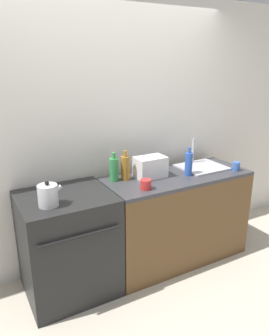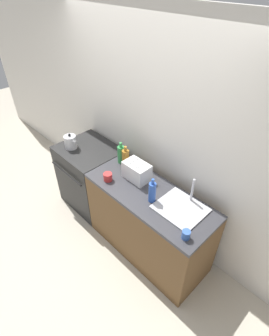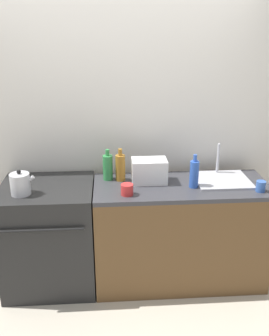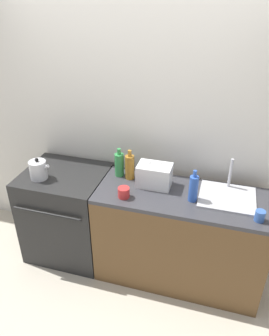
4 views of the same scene
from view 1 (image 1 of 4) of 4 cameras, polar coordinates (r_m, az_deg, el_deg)
name	(u,v)px [view 1 (image 1 of 4)]	position (r m, az deg, el deg)	size (l,w,h in m)	color
ground_plane	(147,288)	(3.21, 2.13, -20.17)	(12.00, 12.00, 0.00)	beige
wall_back	(110,135)	(3.24, -4.33, 5.79)	(8.00, 0.05, 2.60)	silver
stove	(68,243)	(3.00, -11.47, -12.68)	(0.77, 0.71, 0.92)	black
counter_block	(176,217)	(3.43, 7.18, -8.49)	(1.47, 0.60, 0.92)	brown
kettle	(48,195)	(2.60, -14.81, -4.62)	(0.19, 0.15, 0.21)	silver
toaster	(150,167)	(3.13, 2.79, 0.17)	(0.29, 0.19, 0.20)	white
sink_tray	(201,166)	(3.50, 11.59, 0.34)	(0.46, 0.41, 0.28)	#B7B7BC
bottle_green	(114,169)	(3.03, -3.61, -0.19)	(0.08, 0.08, 0.27)	#338C47
bottle_amber	(125,168)	(3.06, -1.61, 0.08)	(0.08, 0.08, 0.28)	#9E6B23
bottle_blue	(189,164)	(3.22, 9.41, 0.75)	(0.07, 0.07, 0.28)	#2D56B7
cup_blue	(236,166)	(3.49, 17.27, 0.29)	(0.08, 0.08, 0.09)	#3860B2
cup_red	(146,184)	(2.85, 1.97, -2.87)	(0.10, 0.10, 0.09)	red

